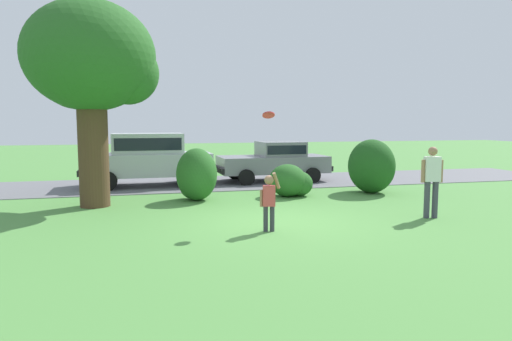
% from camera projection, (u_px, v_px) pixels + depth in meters
% --- Properties ---
extents(ground_plane, '(80.00, 80.00, 0.00)m').
position_uv_depth(ground_plane, '(277.00, 222.00, 10.84)').
color(ground_plane, '#518E42').
extents(driveway_strip, '(28.00, 4.40, 0.02)m').
position_uv_depth(driveway_strip, '(223.00, 183.00, 17.68)').
color(driveway_strip, slate).
rests_on(driveway_strip, ground).
extents(oak_tree_large, '(3.56, 3.54, 5.58)m').
position_uv_depth(oak_tree_large, '(92.00, 64.00, 12.53)').
color(oak_tree_large, '#513823').
rests_on(oak_tree_large, ground).
extents(shrub_near_tree, '(1.21, 1.35, 1.56)m').
position_uv_depth(shrub_near_tree, '(196.00, 177.00, 13.75)').
color(shrub_near_tree, '#286023').
rests_on(shrub_near_tree, ground).
extents(shrub_centre_left, '(1.39, 1.23, 1.02)m').
position_uv_depth(shrub_centre_left, '(291.00, 181.00, 14.48)').
color(shrub_centre_left, '#286023').
rests_on(shrub_centre_left, ground).
extents(shrub_centre, '(1.47, 1.73, 1.76)m').
position_uv_depth(shrub_centre, '(371.00, 166.00, 15.18)').
color(shrub_centre, '#1E511C').
rests_on(shrub_centre, ground).
extents(parked_sedan, '(4.44, 2.17, 1.56)m').
position_uv_depth(parked_sedan, '(275.00, 160.00, 18.12)').
color(parked_sedan, gray).
rests_on(parked_sedan, ground).
extents(parked_suv, '(4.73, 2.16, 1.92)m').
position_uv_depth(parked_suv, '(148.00, 157.00, 16.72)').
color(parked_suv, silver).
rests_on(parked_suv, ground).
extents(child_thrower, '(0.47, 0.23, 1.29)m').
position_uv_depth(child_thrower, '(269.00, 198.00, 9.81)').
color(child_thrower, '#383842').
rests_on(child_thrower, ground).
extents(frisbee, '(0.29, 0.26, 0.18)m').
position_uv_depth(frisbee, '(269.00, 115.00, 10.37)').
color(frisbee, red).
extents(adult_onlooker, '(0.52, 0.30, 1.74)m').
position_uv_depth(adult_onlooker, '(432.00, 178.00, 11.16)').
color(adult_onlooker, '#3F3F4C').
rests_on(adult_onlooker, ground).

